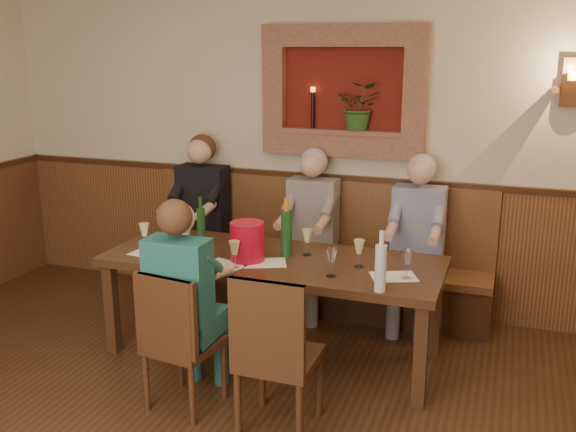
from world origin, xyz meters
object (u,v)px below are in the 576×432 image
Objects in this scene: chair_near_left at (183,367)px; person_bench_mid at (309,247)px; person_bench_right at (415,258)px; spittoon_bucket at (247,241)px; person_bench_left at (200,232)px; wine_bottle_green_a at (286,232)px; water_bottle at (381,267)px; dining_table at (272,267)px; chair_near_right at (278,384)px; bench at (312,271)px; wine_bottle_green_b at (201,224)px; person_chair_front at (187,320)px.

chair_near_left is 0.65× the size of person_bench_mid.
person_bench_right is 5.10× the size of spittoon_bucket.
person_bench_mid is at bearing 88.39° from chair_near_left.
person_bench_right is (1.90, 0.00, -0.03)m from person_bench_left.
water_bottle is at bearing -30.34° from wine_bottle_green_a.
spittoon_bucket is (-1.03, -0.96, 0.31)m from person_bench_right.
dining_table is 0.28m from spittoon_bucket.
chair_near_left is 0.62× the size of person_bench_left.
chair_near_left is at bearing -100.34° from spittoon_bucket.
chair_near_left is at bearing -99.61° from person_bench_mid.
spittoon_bucket reaches higher than chair_near_left.
chair_near_left is at bearing -66.37° from person_bench_left.
chair_near_left is 0.97m from spittoon_bucket.
person_bench_left reaches higher than chair_near_right.
spittoon_bucket is (-0.14, -0.12, 0.21)m from dining_table.
bench is 1.87m from chair_near_right.
wine_bottle_green_b is at bearing -156.22° from person_bench_right.
person_bench_mid reaches higher than chair_near_right.
person_bench_right is (0.89, 0.84, -0.10)m from dining_table.
person_bench_right reaches higher than chair_near_left.
water_bottle reaches higher than spittoon_bucket.
person_bench_right is at bearing 42.88° from spittoon_bucket.
dining_table is 2.42× the size of chair_near_right.
person_chair_front is (-0.27, -1.72, 0.23)m from bench.
person_bench_left is 1.78m from person_chair_front.
dining_table is 1.78× the size of person_chair_front.
spittoon_bucket is 0.65× the size of wine_bottle_green_a.
chair_near_right is at bearing -51.22° from person_bench_left.
person_bench_right reaches higher than wine_bottle_green_b.
dining_table is 0.84m from person_bench_mid.
bench is 2.14× the size of person_bench_mid.
chair_near_right is at bearing -9.32° from person_chair_front.
person_bench_left is at bearing 146.72° from water_bottle.
bench is 7.09× the size of wine_bottle_green_a.
chair_near_left is 1.25m from wine_bottle_green_b.
bench is 0.27m from person_bench_mid.
person_bench_mid reaches higher than person_chair_front.
person_bench_mid reaches higher than spittoon_bucket.
person_chair_front is (0.00, 0.07, 0.29)m from chair_near_left.
wine_bottle_green_a is at bearing -84.63° from person_bench_mid.
person_chair_front is at bearing 95.82° from chair_near_left.
dining_table is at bearing -143.52° from wine_bottle_green_a.
wine_bottle_green_a is 1.20× the size of wine_bottle_green_b.
bench reaches higher than chair_near_left.
person_bench_right reaches higher than person_chair_front.
chair_near_left is 1.18m from wine_bottle_green_a.
person_bench_right reaches higher than chair_near_right.
chair_near_right is 0.70m from person_chair_front.
person_bench_left is 5.35× the size of spittoon_bucket.
wine_bottle_green_a is at bearing -84.54° from bench.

